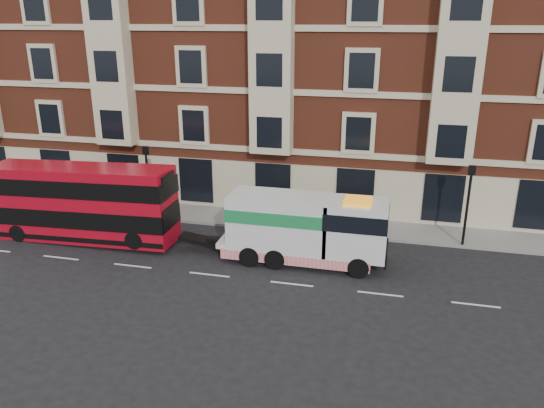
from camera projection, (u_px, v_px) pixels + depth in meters
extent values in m
plane|color=black|center=(209.00, 275.00, 25.19)|extent=(120.00, 120.00, 0.00)
cube|color=slate|center=(252.00, 218.00, 32.04)|extent=(90.00, 3.00, 0.15)
cube|color=brown|center=(287.00, 57.00, 35.84)|extent=(45.00, 12.00, 18.00)
cylinder|color=black|center=(148.00, 185.00, 31.49)|extent=(0.14, 0.14, 4.00)
cube|color=black|center=(146.00, 150.00, 30.79)|extent=(0.35, 0.15, 0.50)
cylinder|color=black|center=(467.00, 209.00, 27.51)|extent=(0.14, 0.14, 4.00)
cube|color=black|center=(472.00, 170.00, 26.81)|extent=(0.35, 0.15, 0.50)
cube|color=#AB091A|center=(82.00, 203.00, 28.47)|extent=(10.22, 2.28, 4.02)
cube|color=black|center=(83.00, 213.00, 28.66)|extent=(10.26, 2.34, 0.96)
cube|color=black|center=(80.00, 184.00, 28.12)|extent=(10.26, 2.34, 0.91)
cylinder|color=black|center=(18.00, 233.00, 28.84)|extent=(0.95, 0.29, 0.95)
cylinder|color=black|center=(42.00, 220.00, 30.73)|extent=(0.95, 0.29, 0.95)
cylinder|color=black|center=(134.00, 240.00, 27.22)|extent=(0.95, 0.29, 0.95)
cylinder|color=black|center=(152.00, 226.00, 29.11)|extent=(0.95, 0.29, 0.95)
cube|color=silver|center=(301.00, 246.00, 26.24)|extent=(8.21, 2.10, 0.27)
cube|color=silver|center=(356.00, 228.00, 25.27)|extent=(2.92, 2.28, 2.65)
cube|color=silver|center=(280.00, 221.00, 26.08)|extent=(4.93, 2.28, 2.65)
cube|color=#1A773E|center=(280.00, 212.00, 25.92)|extent=(4.97, 2.32, 0.64)
cube|color=red|center=(297.00, 251.00, 26.39)|extent=(7.30, 2.34, 0.50)
cylinder|color=black|center=(358.00, 268.00, 24.78)|extent=(1.00, 0.32, 1.00)
cylinder|color=black|center=(362.00, 250.00, 26.67)|extent=(1.00, 0.32, 1.00)
cylinder|color=black|center=(275.00, 259.00, 25.66)|extent=(1.00, 0.37, 1.00)
cylinder|color=black|center=(284.00, 242.00, 27.55)|extent=(1.00, 0.37, 1.00)
cylinder|color=black|center=(250.00, 256.00, 25.94)|extent=(1.00, 0.37, 1.00)
cylinder|color=black|center=(260.00, 240.00, 27.83)|extent=(1.00, 0.37, 1.00)
imported|color=#1D243A|center=(69.00, 194.00, 33.56)|extent=(0.74, 0.63, 1.71)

